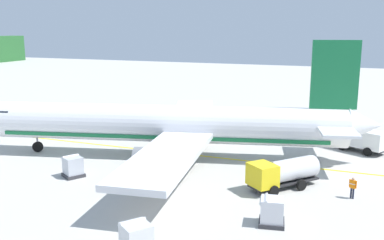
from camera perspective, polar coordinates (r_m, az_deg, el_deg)
name	(u,v)px	position (r m, az deg, el deg)	size (l,w,h in m)	color
airliner_foreground	(169,125)	(44.63, -2.99, -0.59)	(34.36, 41.25, 11.90)	white
service_truck_fuel	(356,137)	(50.57, 20.48, -2.12)	(4.91, 6.57, 2.45)	white
service_truck_baggage	(283,172)	(37.24, 11.65, -6.62)	(6.00, 5.59, 2.40)	yellow
cargo_container_near	(136,239)	(27.01, -7.22, -14.99)	(2.50, 2.50, 2.00)	#333338
cargo_container_mid	(272,211)	(30.78, 10.25, -11.56)	(1.97, 1.97, 1.99)	#333338
cargo_container_far	(73,167)	(40.82, -15.15, -5.85)	(2.26, 2.26, 1.91)	#333338
crew_marshaller	(353,186)	(36.74, 20.06, -8.02)	(0.41, 0.57, 1.72)	#191E33
apron_guide_line	(215,157)	(45.29, 2.98, -4.84)	(0.30, 60.00, 0.01)	yellow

